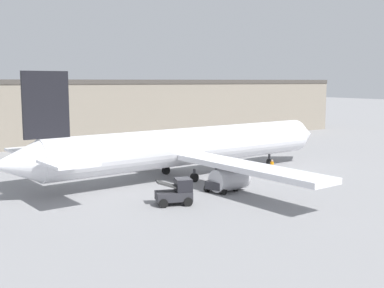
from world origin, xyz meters
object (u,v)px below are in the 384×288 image
baggage_tug (223,181)px  ground_crew_worker (272,167)px  airplane (185,147)px  belt_loader_truck (176,192)px

baggage_tug → ground_crew_worker: bearing=1.7°
airplane → ground_crew_worker: bearing=-30.6°
ground_crew_worker → baggage_tug: (-8.79, -3.56, 0.06)m
airplane → baggage_tug: size_ratio=12.85×
airplane → ground_crew_worker: airplane is taller
airplane → baggage_tug: 7.69m
airplane → ground_crew_worker: size_ratio=23.68×
airplane → belt_loader_truck: size_ratio=12.34×
baggage_tug → airplane: bearing=68.5°
belt_loader_truck → airplane: bearing=73.2°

